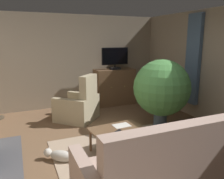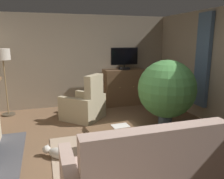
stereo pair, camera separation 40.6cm
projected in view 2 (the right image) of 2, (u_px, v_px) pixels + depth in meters
The scene contains 14 objects.
ground_plane at pixel (121, 155), 3.91m from camera, with size 5.64×7.02×0.04m, color brown.
wall_back at pixel (85, 61), 6.66m from camera, with size 5.64×0.10×2.64m, color gray.
curtain_panel_far at pixel (203, 61), 5.37m from camera, with size 0.10×0.44×2.21m, color slate.
rug_central at pixel (121, 149), 4.08m from camera, with size 2.45×1.62×0.01m, color tan.
tv_cabinet at pixel (123, 88), 6.83m from camera, with size 1.18×0.57×1.08m.
television at pixel (124, 58), 6.58m from camera, with size 0.82×0.20×0.64m.
coffee_table at pixel (115, 131), 3.90m from camera, with size 0.96×0.64×0.44m.
tv_remote at pixel (114, 132), 3.73m from camera, with size 0.17×0.05×0.02m, color black.
folded_newspaper at pixel (120, 126), 4.01m from camera, with size 0.30×0.22×0.01m, color silver.
sofa_floral at pixel (146, 173), 2.77m from camera, with size 2.01×0.85×1.04m.
armchair_by_fireplace at pixel (85, 106), 5.58m from camera, with size 1.20×1.20×1.13m.
potted_plant_on_hearth_side at pixel (167, 89), 4.85m from camera, with size 1.25×1.25×1.53m.
cat at pixel (57, 153), 3.76m from camera, with size 0.58×0.52×0.20m.
floor_lamp at pixel (3, 62), 5.62m from camera, with size 0.36×0.36×1.72m.
Camera 2 is at (-1.21, -3.36, 1.95)m, focal length 36.16 mm.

